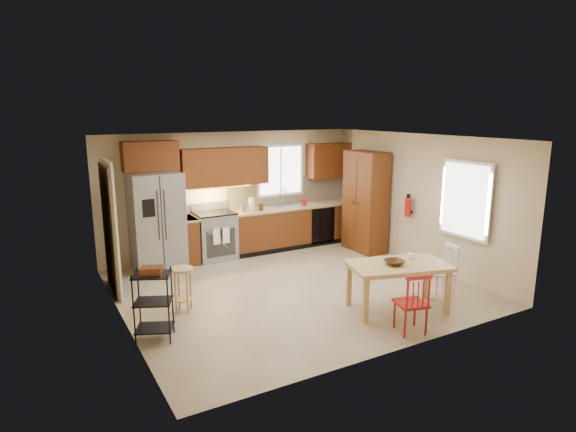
# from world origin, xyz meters

# --- Properties ---
(floor) EXTENTS (5.50, 5.50, 0.00)m
(floor) POSITION_xyz_m (0.00, 0.00, 0.00)
(floor) COLOR tan
(floor) RESTS_ON ground
(ceiling) EXTENTS (5.50, 5.00, 0.02)m
(ceiling) POSITION_xyz_m (0.00, 0.00, 2.50)
(ceiling) COLOR silver
(ceiling) RESTS_ON ground
(wall_back) EXTENTS (5.50, 0.02, 2.50)m
(wall_back) POSITION_xyz_m (0.00, 2.50, 1.25)
(wall_back) COLOR #CCB793
(wall_back) RESTS_ON ground
(wall_front) EXTENTS (5.50, 0.02, 2.50)m
(wall_front) POSITION_xyz_m (0.00, -2.50, 1.25)
(wall_front) COLOR #CCB793
(wall_front) RESTS_ON ground
(wall_left) EXTENTS (0.02, 5.00, 2.50)m
(wall_left) POSITION_xyz_m (-2.75, 0.00, 1.25)
(wall_left) COLOR #CCB793
(wall_left) RESTS_ON ground
(wall_right) EXTENTS (0.02, 5.00, 2.50)m
(wall_right) POSITION_xyz_m (2.75, 0.00, 1.25)
(wall_right) COLOR #CCB793
(wall_right) RESTS_ON ground
(refrigerator) EXTENTS (0.92, 0.75, 1.82)m
(refrigerator) POSITION_xyz_m (-1.70, 2.12, 0.91)
(refrigerator) COLOR gray
(refrigerator) RESTS_ON floor
(range_stove) EXTENTS (0.76, 0.63, 0.92)m
(range_stove) POSITION_xyz_m (-0.55, 2.19, 0.46)
(range_stove) COLOR gray
(range_stove) RESTS_ON floor
(base_cabinet_narrow) EXTENTS (0.30, 0.60, 0.90)m
(base_cabinet_narrow) POSITION_xyz_m (-1.10, 2.20, 0.45)
(base_cabinet_narrow) COLOR #622C12
(base_cabinet_narrow) RESTS_ON floor
(base_cabinet_run) EXTENTS (2.92, 0.60, 0.90)m
(base_cabinet_run) POSITION_xyz_m (1.29, 2.20, 0.45)
(base_cabinet_run) COLOR #622C12
(base_cabinet_run) RESTS_ON floor
(dishwasher) EXTENTS (0.60, 0.02, 0.78)m
(dishwasher) POSITION_xyz_m (1.85, 1.91, 0.45)
(dishwasher) COLOR black
(dishwasher) RESTS_ON floor
(backsplash) EXTENTS (2.92, 0.03, 0.55)m
(backsplash) POSITION_xyz_m (1.29, 2.48, 1.18)
(backsplash) COLOR beige
(backsplash) RESTS_ON wall_back
(upper_over_fridge) EXTENTS (1.00, 0.35, 0.55)m
(upper_over_fridge) POSITION_xyz_m (-1.70, 2.33, 2.10)
(upper_over_fridge) COLOR #642C10
(upper_over_fridge) RESTS_ON wall_back
(upper_left_block) EXTENTS (1.80, 0.35, 0.75)m
(upper_left_block) POSITION_xyz_m (-0.25, 2.33, 1.83)
(upper_left_block) COLOR #642C10
(upper_left_block) RESTS_ON wall_back
(upper_right_block) EXTENTS (1.00, 0.35, 0.75)m
(upper_right_block) POSITION_xyz_m (2.25, 2.33, 1.83)
(upper_right_block) COLOR #642C10
(upper_right_block) RESTS_ON wall_back
(window_back) EXTENTS (1.12, 0.04, 1.12)m
(window_back) POSITION_xyz_m (1.10, 2.48, 1.65)
(window_back) COLOR white
(window_back) RESTS_ON wall_back
(sink) EXTENTS (0.62, 0.46, 0.16)m
(sink) POSITION_xyz_m (1.10, 2.20, 0.86)
(sink) COLOR gray
(sink) RESTS_ON base_cabinet_run
(undercab_glow) EXTENTS (1.60, 0.30, 0.01)m
(undercab_glow) POSITION_xyz_m (-0.55, 2.30, 1.43)
(undercab_glow) COLOR #FFBF66
(undercab_glow) RESTS_ON wall_back
(soap_bottle) EXTENTS (0.09, 0.09, 0.19)m
(soap_bottle) POSITION_xyz_m (1.48, 2.10, 1.00)
(soap_bottle) COLOR #BA130C
(soap_bottle) RESTS_ON base_cabinet_run
(paper_towel) EXTENTS (0.12, 0.12, 0.28)m
(paper_towel) POSITION_xyz_m (0.25, 2.15, 1.04)
(paper_towel) COLOR white
(paper_towel) RESTS_ON base_cabinet_run
(canister_steel) EXTENTS (0.11, 0.11, 0.18)m
(canister_steel) POSITION_xyz_m (0.05, 2.15, 0.99)
(canister_steel) COLOR gray
(canister_steel) RESTS_ON base_cabinet_run
(canister_wood) EXTENTS (0.10, 0.10, 0.14)m
(canister_wood) POSITION_xyz_m (0.45, 2.12, 0.97)
(canister_wood) COLOR #452B12
(canister_wood) RESTS_ON base_cabinet_run
(pantry) EXTENTS (0.50, 0.95, 2.10)m
(pantry) POSITION_xyz_m (2.43, 1.20, 1.05)
(pantry) COLOR #622C12
(pantry) RESTS_ON floor
(fire_extinguisher) EXTENTS (0.12, 0.12, 0.36)m
(fire_extinguisher) POSITION_xyz_m (2.63, 0.15, 1.10)
(fire_extinguisher) COLOR #BA130C
(fire_extinguisher) RESTS_ON wall_right
(window_right) EXTENTS (0.04, 1.02, 1.32)m
(window_right) POSITION_xyz_m (2.68, -1.15, 1.45)
(window_right) COLOR white
(window_right) RESTS_ON wall_right
(doorway) EXTENTS (0.04, 0.95, 2.10)m
(doorway) POSITION_xyz_m (-2.67, 1.30, 1.05)
(doorway) COLOR #8C7A59
(doorway) RESTS_ON wall_left
(dining_table) EXTENTS (1.61, 1.17, 0.70)m
(dining_table) POSITION_xyz_m (0.90, -1.53, 0.35)
(dining_table) COLOR tan
(dining_table) RESTS_ON floor
(chair_red) EXTENTS (0.49, 0.49, 0.85)m
(chair_red) POSITION_xyz_m (0.55, -2.18, 0.42)
(chair_red) COLOR #A71B19
(chair_red) RESTS_ON floor
(chair_white) EXTENTS (0.49, 0.49, 0.85)m
(chair_white) POSITION_xyz_m (1.85, -1.48, 0.42)
(chair_white) COLOR white
(chair_white) RESTS_ON floor
(table_bowl) EXTENTS (0.36, 0.36, 0.07)m
(table_bowl) POSITION_xyz_m (0.81, -1.53, 0.71)
(table_bowl) COLOR #452B12
(table_bowl) RESTS_ON dining_table
(table_jar) EXTENTS (0.12, 0.12, 0.11)m
(table_jar) POSITION_xyz_m (1.22, -1.44, 0.74)
(table_jar) COLOR white
(table_jar) RESTS_ON dining_table
(bar_stool) EXTENTS (0.43, 0.43, 0.67)m
(bar_stool) POSITION_xyz_m (-1.90, -0.03, 0.34)
(bar_stool) COLOR tan
(bar_stool) RESTS_ON floor
(utility_cart) EXTENTS (0.58, 0.53, 0.94)m
(utility_cart) POSITION_xyz_m (-2.50, -0.71, 0.47)
(utility_cart) COLOR black
(utility_cart) RESTS_ON floor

